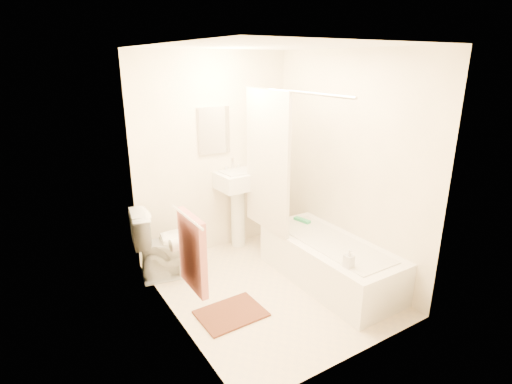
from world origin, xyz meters
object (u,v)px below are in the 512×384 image
sink (239,206)px  bathtub (329,261)px  bath_mat (231,313)px  soap_bottle (349,258)px  toilet (171,243)px

sink → bathtub: (0.40, -1.26, -0.31)m
bath_mat → soap_bottle: 1.22m
bathtub → bath_mat: size_ratio=2.68×
toilet → soap_bottle: size_ratio=4.50×
toilet → bathtub: bearing=-115.7°
sink → soap_bottle: (0.17, -1.76, 0.00)m
sink → bathtub: sink is taller
bath_mat → bathtub: bearing=-0.7°
bath_mat → toilet: bearing=101.5°
bathtub → bath_mat: bathtub is taller
bathtub → soap_bottle: 0.63m
sink → toilet: bearing=-168.1°
toilet → bath_mat: (0.20, -0.99, -0.38)m
bathtub → soap_bottle: bearing=-114.3°
sink → soap_bottle: sink is taller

